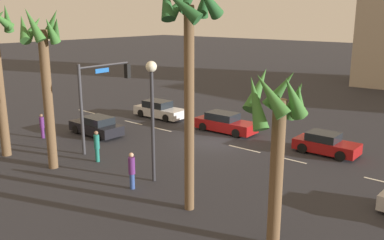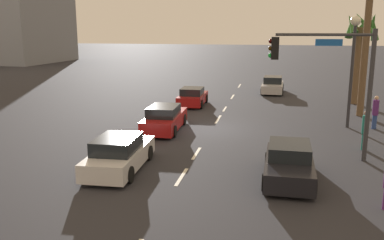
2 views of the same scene
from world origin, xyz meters
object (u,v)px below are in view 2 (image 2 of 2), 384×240
at_px(car_4, 273,85).
at_px(pedestrian_2, 375,111).
at_px(car_0, 289,163).
at_px(streetlamp, 353,51).
at_px(palm_tree_0, 361,37).
at_px(car_1, 165,119).
at_px(building_0, 23,20).
at_px(car_2, 193,97).
at_px(traffic_signal, 334,73).
at_px(pedestrian_1, 365,129).
at_px(car_3, 119,154).

bearing_deg(car_4, pedestrian_2, 25.18).
relative_size(car_0, streetlamp, 0.68).
xyz_separation_m(car_0, palm_tree_0, (-17.41, 5.32, 4.30)).
bearing_deg(streetlamp, car_1, -74.90).
height_order(palm_tree_0, building_0, building_0).
relative_size(car_2, traffic_signal, 0.70).
bearing_deg(car_4, car_0, 2.29).
xyz_separation_m(palm_tree_0, building_0, (-29.59, -45.79, 1.63)).
bearing_deg(car_2, building_0, -133.81).
distance_m(car_4, building_0, 47.30).
distance_m(car_0, car_1, 9.43).
xyz_separation_m(car_0, car_1, (-6.67, -6.66, 0.03)).
bearing_deg(traffic_signal, pedestrian_2, 153.46).
bearing_deg(building_0, traffic_signal, 49.19).
distance_m(car_1, car_2, 7.84).
height_order(car_0, pedestrian_1, pedestrian_1).
distance_m(car_0, pedestrian_2, 10.60).
relative_size(car_1, streetlamp, 0.75).
height_order(car_0, palm_tree_0, palm_tree_0).
bearing_deg(streetlamp, pedestrian_1, 0.45).
height_order(car_1, pedestrian_1, pedestrian_1).
relative_size(car_0, building_0, 0.30).
height_order(car_1, car_2, car_1).
height_order(car_0, car_1, car_1).
height_order(car_1, traffic_signal, traffic_signal).
bearing_deg(car_0, traffic_signal, 148.49).
relative_size(car_4, traffic_signal, 0.77).
bearing_deg(car_1, car_0, 44.93).
xyz_separation_m(car_1, streetlamp, (-2.76, 10.21, 3.74)).
bearing_deg(building_0, car_4, 62.96).
relative_size(streetlamp, building_0, 0.44).
bearing_deg(car_0, car_1, -135.07).
height_order(car_0, car_2, car_0).
bearing_deg(pedestrian_2, car_1, -77.12).
relative_size(traffic_signal, streetlamp, 0.90).
distance_m(pedestrian_2, building_0, 59.30).
bearing_deg(pedestrian_1, car_3, -64.44).
bearing_deg(car_2, car_0, 24.42).
distance_m(traffic_signal, pedestrian_2, 7.72).
height_order(car_3, pedestrian_1, pedestrian_1).
height_order(car_2, building_0, building_0).
height_order(car_4, pedestrian_2, pedestrian_2).
bearing_deg(car_3, palm_tree_0, 145.60).
xyz_separation_m(car_4, pedestrian_1, (17.08, 4.47, 0.37)).
bearing_deg(palm_tree_0, car_0, -16.99).
bearing_deg(car_4, building_0, -122.47).
bearing_deg(streetlamp, palm_tree_0, 167.55).
xyz_separation_m(car_3, palm_tree_0, (-17.63, 12.07, 4.28)).
xyz_separation_m(car_0, car_2, (-14.51, -6.59, -0.02)).
bearing_deg(car_1, palm_tree_0, 131.89).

